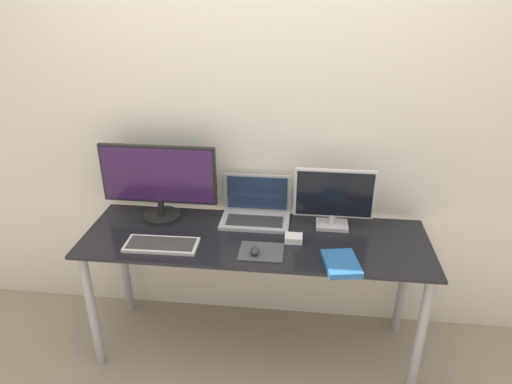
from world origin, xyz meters
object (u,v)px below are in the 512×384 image
Objects in this scene: keyboard at (162,245)px; laptop at (256,209)px; monitor_left at (159,180)px; monitor_right at (334,197)px; power_brick at (294,238)px; mouse at (255,251)px; book at (341,263)px.

laptop is at bearing 37.98° from keyboard.
laptop is (0.53, 0.05, -0.17)m from monitor_left.
power_brick is at bearing -138.57° from monitor_right.
monitor_right is 6.19× the size of mouse.
laptop is 1.02× the size of keyboard.
laptop is 0.37m from mouse.
power_brick is at bearing 10.46° from keyboard.
laptop reaches higher than keyboard.
power_brick is at bearing 38.21° from mouse.
laptop is at bearing 95.57° from mouse.
monitor_left reaches higher than mouse.
book is at bearing -20.90° from monitor_left.
mouse reaches higher than book.
mouse is 0.42m from book.
monitor_right is 0.44m from laptop.
monitor_right is (0.96, 0.00, -0.05)m from monitor_left.
monitor_right is 1.14× the size of keyboard.
monitor_left is 2.67× the size of book.
monitor_right is 4.70× the size of power_brick.
laptop is at bearing 173.89° from monitor_right.
mouse is (-0.39, -0.32, -0.15)m from monitor_right.
power_brick is (0.67, 0.12, 0.01)m from keyboard.
monitor_left is at bearing 106.28° from keyboard.
mouse is 0.29× the size of book.
monitor_right reaches higher than keyboard.
keyboard is (0.09, -0.30, -0.22)m from monitor_left.
keyboard is 4.13× the size of power_brick.
laptop reaches higher than mouse.
laptop reaches higher than book.
keyboard is 0.90m from book.
laptop is 5.54× the size of mouse.
mouse is at bearing -2.73° from keyboard.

